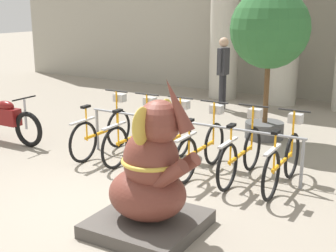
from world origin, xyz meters
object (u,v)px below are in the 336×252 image
(person_pedestrian, at_px, (223,66))
(potted_tree, at_px, (269,34))
(bicycle_0, at_px, (103,131))
(bicycle_5, at_px, (283,160))
(bicycle_1, at_px, (134,136))
(motorcycle, at_px, (4,119))
(bicycle_2, at_px, (168,141))
(bicycle_4, at_px, (241,153))
(elephant_statue, at_px, (151,181))
(bicycle_3, at_px, (202,147))

(person_pedestrian, relative_size, potted_tree, 0.62)
(bicycle_0, bearing_deg, bicycle_5, 1.16)
(person_pedestrian, bearing_deg, bicycle_1, -86.14)
(bicycle_1, distance_m, motorcycle, 2.77)
(bicycle_2, relative_size, bicycle_5, 1.00)
(bicycle_4, xyz_separation_m, elephant_statue, (-0.28, -2.11, 0.21))
(elephant_statue, height_order, potted_tree, potted_tree)
(elephant_statue, distance_m, motorcycle, 4.70)
(elephant_statue, xyz_separation_m, motorcycle, (-4.40, 1.66, -0.18))
(bicycle_1, bearing_deg, elephant_statue, -51.16)
(bicycle_3, height_order, potted_tree, potted_tree)
(bicycle_5, xyz_separation_m, potted_tree, (-1.08, 2.35, 1.61))
(bicycle_3, height_order, person_pedestrian, person_pedestrian)
(bicycle_1, distance_m, bicycle_5, 2.57)
(bicycle_1, height_order, bicycle_3, same)
(bicycle_0, distance_m, bicycle_5, 3.21)
(bicycle_0, bearing_deg, motorcycle, -170.08)
(person_pedestrian, bearing_deg, elephant_statue, -73.10)
(elephant_statue, distance_m, potted_tree, 4.67)
(elephant_statue, bearing_deg, motorcycle, 159.28)
(bicycle_1, height_order, motorcycle, bicycle_1)
(elephant_statue, relative_size, motorcycle, 0.93)
(bicycle_1, bearing_deg, potted_tree, 58.22)
(bicycle_1, height_order, potted_tree, potted_tree)
(bicycle_0, bearing_deg, elephant_statue, -41.55)
(bicycle_0, xyz_separation_m, elephant_statue, (2.29, -2.03, 0.21))
(bicycle_3, bearing_deg, bicycle_5, 1.60)
(bicycle_4, height_order, motorcycle, bicycle_4)
(person_pedestrian, bearing_deg, bicycle_4, -62.63)
(bicycle_5, bearing_deg, bicycle_4, 178.99)
(bicycle_2, bearing_deg, bicycle_0, -177.26)
(bicycle_3, height_order, elephant_statue, elephant_statue)
(bicycle_3, distance_m, potted_tree, 2.89)
(bicycle_4, relative_size, motorcycle, 0.85)
(bicycle_3, height_order, bicycle_4, same)
(motorcycle, xyz_separation_m, potted_tree, (4.23, 2.78, 1.58))
(bicycle_4, distance_m, potted_tree, 2.87)
(bicycle_5, bearing_deg, elephant_statue, -113.66)
(bicycle_3, relative_size, elephant_statue, 0.91)
(person_pedestrian, bearing_deg, motorcycle, -117.41)
(bicycle_2, relative_size, motorcycle, 0.85)
(bicycle_2, distance_m, person_pedestrian, 4.45)
(bicycle_2, xyz_separation_m, bicycle_4, (1.28, 0.01, 0.00))
(bicycle_0, distance_m, elephant_statue, 3.07)
(elephant_statue, relative_size, person_pedestrian, 1.04)
(bicycle_3, height_order, motorcycle, bicycle_3)
(person_pedestrian, bearing_deg, potted_tree, -47.61)
(bicycle_3, relative_size, person_pedestrian, 0.95)
(bicycle_4, distance_m, motorcycle, 4.70)
(bicycle_1, bearing_deg, bicycle_5, 1.06)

